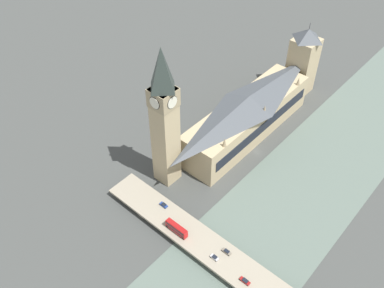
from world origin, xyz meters
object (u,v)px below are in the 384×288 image
clock_tower (164,117)px  road_bridge (232,265)px  double_decker_bus_lead (177,228)px  parliament_hall (247,116)px  car_northbound_lead (227,252)px  car_northbound_tail (214,257)px  car_northbound_mid (245,281)px  car_southbound_lead (164,205)px  victoria_tower (303,61)px

clock_tower → road_bridge: bearing=160.2°
road_bridge → double_decker_bus_lead: double_decker_bus_lead is taller
parliament_hall → car_northbound_lead: bearing=120.3°
road_bridge → double_decker_bus_lead: size_ratio=12.15×
car_northbound_tail → car_northbound_mid: bearing=179.0°
car_northbound_lead → car_southbound_lead: car_southbound_lead is taller
road_bridge → car_northbound_mid: bearing=160.9°
car_southbound_lead → clock_tower: bearing=-50.9°
road_bridge → double_decker_bus_lead: 29.17m
victoria_tower → car_northbound_mid: size_ratio=10.27×
clock_tower → car_northbound_tail: clock_tower is taller
car_northbound_tail → car_southbound_lead: 36.65m
victoria_tower → double_decker_bus_lead: victoria_tower is taller
car_northbound_lead → car_northbound_tail: 6.07m
double_decker_bus_lead → car_southbound_lead: double_decker_bus_lead is taller
parliament_hall → car_northbound_mid: bearing=125.8°
car_northbound_mid → car_northbound_tail: 16.27m
car_northbound_lead → car_northbound_mid: size_ratio=0.94×
clock_tower → car_northbound_lead: clock_tower is taller
car_northbound_lead → road_bridge: bearing=151.3°
parliament_hall → car_northbound_lead: size_ratio=20.81×
road_bridge → car_southbound_lead: bearing=-4.3°
car_northbound_tail → car_northbound_lead: bearing=-110.1°
double_decker_bus_lead → car_northbound_tail: 21.51m
car_southbound_lead → car_northbound_mid: bearing=173.1°
road_bridge → car_northbound_tail: size_ratio=36.92×
clock_tower → double_decker_bus_lead: clock_tower is taller
car_northbound_lead → car_northbound_mid: bearing=157.1°
car_northbound_lead → victoria_tower: bearing=-71.9°
clock_tower → victoria_tower: bearing=-95.2°
clock_tower → double_decker_bus_lead: 50.55m
victoria_tower → car_northbound_mid: victoria_tower is taller
car_northbound_mid → car_northbound_lead: bearing=-22.9°
road_bridge → car_northbound_lead: car_northbound_lead is taller
road_bridge → car_northbound_tail: 8.02m
clock_tower → double_decker_bus_lead: (-28.93, 24.21, -33.65)m
victoria_tower → car_northbound_mid: (-56.43, 135.00, -16.86)m
road_bridge → car_northbound_mid: (-8.92, 3.10, 1.54)m
road_bridge → double_decker_bus_lead: (28.77, 3.44, 3.41)m
clock_tower → car_northbound_tail: size_ratio=20.05×
clock_tower → double_decker_bus_lead: size_ratio=6.60×
victoria_tower → car_northbound_lead: bearing=108.1°
clock_tower → road_bridge: 71.65m
road_bridge → car_southbound_lead: 43.64m
double_decker_bus_lead → car_southbound_lead: size_ratio=2.81×
victoria_tower → car_northbound_lead: (-42.25, 129.02, -16.89)m
clock_tower → car_southbound_lead: 42.06m
parliament_hall → clock_tower: size_ratio=1.18×
clock_tower → car_northbound_tail: bearing=154.9°
double_decker_bus_lead → car_southbound_lead: bearing=-24.6°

